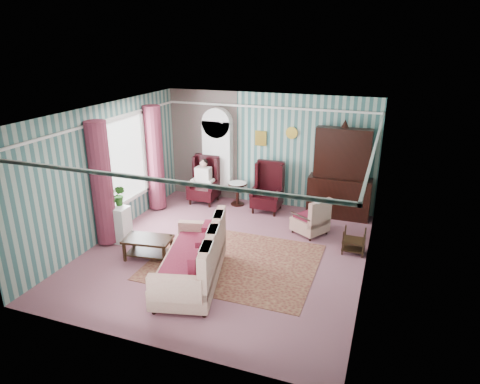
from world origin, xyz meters
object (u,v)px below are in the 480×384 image
(nest_table, at_px, (354,241))
(coffee_table, at_px, (148,248))
(floral_armchair, at_px, (311,211))
(plant_stand, at_px, (117,224))
(sofa, at_px, (191,259))
(dresser_hutch, at_px, (341,171))
(wingback_right, at_px, (267,188))
(wingback_left, at_px, (204,180))
(seated_woman, at_px, (204,181))
(round_side_table, at_px, (237,194))
(bookcase, at_px, (218,159))

(nest_table, height_order, coffee_table, nest_table)
(floral_armchair, xyz_separation_m, coffee_table, (-2.82, -2.23, -0.33))
(plant_stand, height_order, sofa, sofa)
(dresser_hutch, height_order, floral_armchair, dresser_hutch)
(wingback_right, height_order, sofa, wingback_right)
(wingback_left, distance_m, floral_armchair, 3.19)
(wingback_right, height_order, seated_woman, wingback_right)
(sofa, bearing_deg, wingback_left, 7.17)
(sofa, height_order, floral_armchair, floral_armchair)
(floral_armchair, bearing_deg, seated_woman, 104.33)
(wingback_right, height_order, nest_table, wingback_right)
(round_side_table, relative_size, nest_table, 1.11)
(bookcase, bearing_deg, seated_woman, -122.66)
(bookcase, height_order, coffee_table, bookcase)
(dresser_hutch, distance_m, round_side_table, 2.75)
(seated_woman, bearing_deg, floral_armchair, -17.33)
(seated_woman, bearing_deg, round_side_table, 9.46)
(bookcase, relative_size, dresser_hutch, 0.95)
(coffee_table, bearing_deg, sofa, -23.84)
(bookcase, distance_m, wingback_right, 1.63)
(wingback_left, xyz_separation_m, coffee_table, (0.23, -3.18, -0.41))
(dresser_hutch, xyz_separation_m, plant_stand, (-4.30, -3.02, -0.78))
(round_side_table, distance_m, nest_table, 3.60)
(wingback_right, distance_m, coffee_table, 3.55)
(wingback_left, relative_size, nest_table, 2.31)
(wingback_left, distance_m, sofa, 3.99)
(sofa, xyz_separation_m, floral_armchair, (1.61, 2.77, 0.07))
(plant_stand, bearing_deg, nest_table, 13.84)
(sofa, relative_size, coffee_table, 2.35)
(seated_woman, distance_m, sofa, 3.99)
(bookcase, distance_m, plant_stand, 3.39)
(bookcase, xyz_separation_m, wingback_right, (1.50, -0.39, -0.50))
(dresser_hutch, relative_size, round_side_table, 3.93)
(dresser_hutch, bearing_deg, plant_stand, -144.92)
(wingback_right, bearing_deg, wingback_left, 180.00)
(nest_table, height_order, floral_armchair, floral_armchair)
(wingback_left, xyz_separation_m, round_side_table, (0.90, 0.15, -0.33))
(wingback_left, height_order, floral_armchair, wingback_left)
(seated_woman, relative_size, nest_table, 2.19)
(round_side_table, height_order, coffee_table, round_side_table)
(dresser_hutch, height_order, nest_table, dresser_hutch)
(bookcase, bearing_deg, plant_stand, -108.49)
(dresser_hutch, height_order, sofa, dresser_hutch)
(floral_armchair, bearing_deg, wingback_right, 85.38)
(seated_woman, bearing_deg, nest_table, -20.85)
(wingback_right, relative_size, seated_woman, 1.06)
(wingback_right, xyz_separation_m, sofa, (-0.31, -3.72, -0.15))
(wingback_right, relative_size, coffee_table, 1.33)
(plant_stand, relative_size, sofa, 0.36)
(plant_stand, height_order, floral_armchair, floral_armchair)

